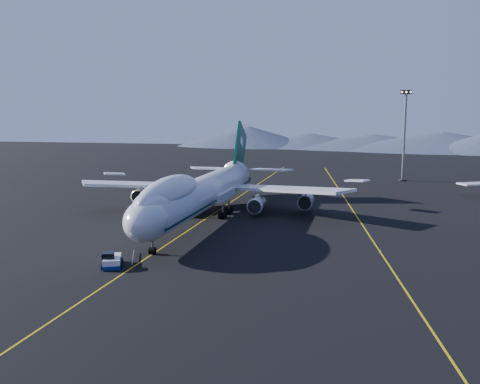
# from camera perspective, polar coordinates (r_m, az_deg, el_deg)

# --- Properties ---
(ground) EXTENTS (500.00, 500.00, 0.00)m
(ground) POSITION_cam_1_polar(r_m,az_deg,el_deg) (107.27, -3.92, -3.04)
(ground) COLOR black
(ground) RESTS_ON ground
(taxiway_line_main) EXTENTS (0.25, 220.00, 0.01)m
(taxiway_line_main) POSITION_cam_1_polar(r_m,az_deg,el_deg) (107.26, -3.92, -3.03)
(taxiway_line_main) COLOR gold
(taxiway_line_main) RESTS_ON ground
(taxiway_line_side) EXTENTS (28.08, 198.09, 0.01)m
(taxiway_line_side) POSITION_cam_1_polar(r_m,az_deg,el_deg) (112.50, 12.42, -2.67)
(taxiway_line_side) COLOR gold
(taxiway_line_side) RESTS_ON ground
(boeing_747) EXTENTS (59.62, 72.43, 19.37)m
(boeing_747) POSITION_cam_1_polar(r_m,az_deg,el_deg) (106.30, -3.94, 0.04)
(boeing_747) COLOR silver
(boeing_747) RESTS_ON ground
(pushback_tug) EXTENTS (4.15, 5.44, 2.12)m
(pushback_tug) POSITION_cam_1_polar(r_m,az_deg,el_deg) (77.57, -13.48, -7.24)
(pushback_tug) COLOR silver
(pushback_tug) RESTS_ON ground
(floodlight_mast) EXTENTS (3.50, 2.62, 28.31)m
(floodlight_mast) POSITION_cam_1_polar(r_m,az_deg,el_deg) (175.56, 17.12, 5.80)
(floodlight_mast) COLOR black
(floodlight_mast) RESTS_ON ground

